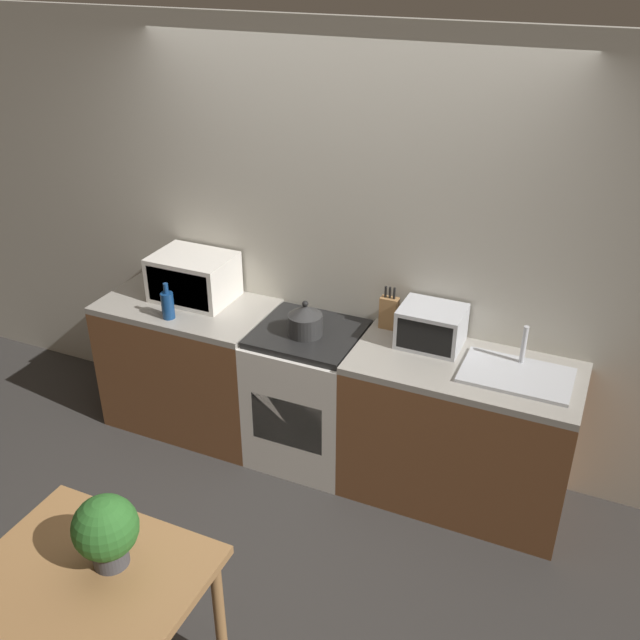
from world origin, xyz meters
name	(u,v)px	position (x,y,z in m)	size (l,w,h in m)	color
ground_plane	(274,523)	(0.00, 0.00, 0.00)	(16.00, 16.00, 0.00)	#33302D
wall_back	(344,250)	(0.00, 1.01, 1.30)	(10.00, 0.06, 2.60)	beige
counter_left_run	(191,364)	(-0.95, 0.67, 0.45)	(1.09, 0.62, 0.90)	brown
counter_right_run	(458,432)	(0.86, 0.67, 0.45)	(1.26, 0.62, 0.90)	brown
stove_range	(308,394)	(-0.09, 0.67, 0.45)	(0.63, 0.62, 0.90)	silver
kettle	(305,320)	(-0.08, 0.63, 0.99)	(0.21, 0.21, 0.22)	#2D2D2D
microwave	(193,277)	(-0.93, 0.77, 1.05)	(0.50, 0.37, 0.29)	silver
bottle	(168,305)	(-0.93, 0.47, 0.99)	(0.08, 0.08, 0.23)	navy
knife_block	(389,312)	(0.33, 0.90, 1.00)	(0.11, 0.06, 0.27)	#9E7042
toaster_oven	(431,327)	(0.62, 0.81, 1.01)	(0.36, 0.29, 0.23)	silver
sink_basin	(517,374)	(1.13, 0.67, 0.91)	(0.58, 0.37, 0.24)	silver
dining_table	(85,596)	(-0.18, -1.24, 0.64)	(0.91, 0.79, 0.74)	#9E7042
potted_plant	(106,530)	(-0.13, -1.12, 0.91)	(0.26, 0.26, 0.32)	#424247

